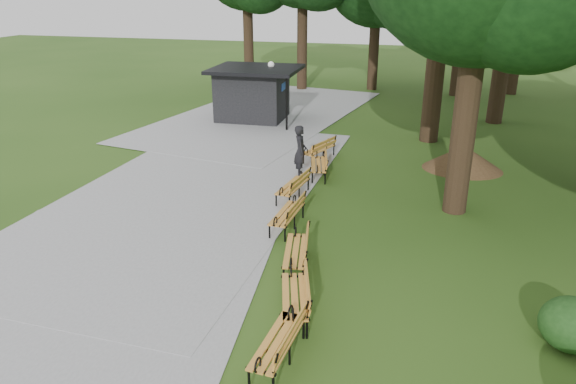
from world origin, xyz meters
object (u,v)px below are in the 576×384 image
(bench_0, at_px, (278,342))
(bench_4, at_px, (293,186))
(bench_5, at_px, (318,165))
(lamp_post, at_px, (271,77))
(bench_6, at_px, (318,149))
(bench_3, at_px, (287,214))
(bench_2, at_px, (296,251))
(dirt_mound, at_px, (463,157))
(bench_1, at_px, (294,296))
(kiosk, at_px, (252,93))
(person, at_px, (300,151))

(bench_0, xyz_separation_m, bench_4, (-1.70, 7.75, 0.00))
(bench_4, xyz_separation_m, bench_5, (0.35, 2.34, 0.00))
(lamp_post, relative_size, bench_6, 1.51)
(lamp_post, distance_m, bench_4, 11.11)
(bench_0, xyz_separation_m, bench_3, (-1.31, 5.59, 0.00))
(lamp_post, height_order, bench_2, lamp_post)
(lamp_post, xyz_separation_m, bench_3, (4.12, -12.49, -1.65))
(dirt_mound, height_order, bench_0, dirt_mound)
(bench_4, bearing_deg, lamp_post, -152.34)
(bench_1, bearing_deg, lamp_post, -177.81)
(bench_3, bearing_deg, bench_6, -172.45)
(bench_2, height_order, bench_5, same)
(dirt_mound, distance_m, bench_3, 8.29)
(bench_2, xyz_separation_m, bench_3, (-0.77, 2.09, 0.00))
(bench_1, xyz_separation_m, bench_6, (-1.64, 10.36, 0.00))
(kiosk, distance_m, bench_4, 10.97)
(lamp_post, bearing_deg, kiosk, -154.86)
(bench_0, relative_size, bench_5, 1.00)
(bench_1, bearing_deg, bench_3, -178.82)
(bench_0, height_order, bench_5, same)
(bench_1, relative_size, bench_5, 1.00)
(bench_0, height_order, bench_4, same)
(bench_0, height_order, bench_6, same)
(bench_1, relative_size, bench_3, 1.00)
(bench_4, bearing_deg, bench_0, 20.09)
(lamp_post, xyz_separation_m, dirt_mound, (9.11, -5.87, -1.63))
(bench_3, bearing_deg, bench_1, 20.76)
(bench_0, bearing_deg, kiosk, -155.49)
(bench_0, relative_size, bench_3, 1.00)
(lamp_post, height_order, bench_0, lamp_post)
(kiosk, distance_m, dirt_mound, 11.41)
(bench_0, height_order, bench_3, same)
(person, distance_m, bench_5, 0.81)
(bench_1, height_order, bench_6, same)
(person, distance_m, dirt_mound, 6.11)
(bench_3, bearing_deg, bench_2, 24.02)
(bench_2, bearing_deg, dirt_mound, 143.91)
(bench_3, bearing_deg, person, -167.50)
(lamp_post, bearing_deg, bench_1, -72.06)
(kiosk, height_order, bench_6, kiosk)
(person, bearing_deg, bench_0, 173.35)
(person, relative_size, bench_6, 0.98)
(bench_0, bearing_deg, bench_2, -166.31)
(person, height_order, bench_2, person)
(bench_3, bearing_deg, bench_4, -166.16)
(dirt_mound, bearing_deg, bench_6, -176.70)
(person, distance_m, bench_1, 8.63)
(bench_2, height_order, bench_3, same)
(dirt_mound, height_order, bench_4, dirt_mound)
(bench_4, bearing_deg, bench_5, 179.21)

